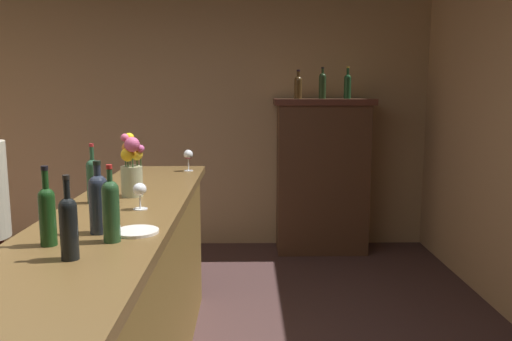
# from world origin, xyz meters

# --- Properties ---
(wall_back) EXTENTS (5.59, 0.12, 2.80)m
(wall_back) POSITION_xyz_m (0.00, 3.00, 1.40)
(wall_back) COLOR tan
(wall_back) RESTS_ON ground
(bar_counter) EXTENTS (0.61, 3.02, 1.06)m
(bar_counter) POSITION_xyz_m (0.23, 0.00, 0.53)
(bar_counter) COLOR brown
(bar_counter) RESTS_ON ground
(display_cabinet) EXTENTS (0.98, 0.46, 1.55)m
(display_cabinet) POSITION_xyz_m (1.62, 2.68, 0.81)
(display_cabinet) COLOR #492E1E
(display_cabinet) RESTS_ON ground
(wine_bottle_riesling) EXTENTS (0.06, 0.06, 0.30)m
(wine_bottle_riesling) POSITION_xyz_m (0.26, -0.71, 1.18)
(wine_bottle_riesling) COLOR black
(wine_bottle_riesling) RESTS_ON bar_counter
(wine_bottle_chardonnay) EXTENTS (0.07, 0.07, 0.31)m
(wine_bottle_chardonnay) POSITION_xyz_m (0.07, 0.20, 1.18)
(wine_bottle_chardonnay) COLOR #244A30
(wine_bottle_chardonnay) RESTS_ON bar_counter
(wine_bottle_syrah) EXTENTS (0.08, 0.08, 0.30)m
(wine_bottle_syrah) POSITION_xyz_m (0.26, -0.38, 1.19)
(wine_bottle_syrah) COLOR #232A38
(wine_bottle_syrah) RESTS_ON bar_counter
(wine_bottle_pinot) EXTENTS (0.06, 0.06, 0.30)m
(wine_bottle_pinot) POSITION_xyz_m (0.12, -0.54, 1.18)
(wine_bottle_pinot) COLOR #173B16
(wine_bottle_pinot) RESTS_ON bar_counter
(wine_bottle_merlot) EXTENTS (0.07, 0.07, 0.30)m
(wine_bottle_merlot) POSITION_xyz_m (0.35, -0.50, 1.19)
(wine_bottle_merlot) COLOR #254927
(wine_bottle_merlot) RESTS_ON bar_counter
(wine_glass_front) EXTENTS (0.07, 0.07, 0.16)m
(wine_glass_front) POSITION_xyz_m (0.44, 1.26, 1.17)
(wine_glass_front) COLOR white
(wine_glass_front) RESTS_ON bar_counter
(wine_glass_mid) EXTENTS (0.07, 0.07, 0.13)m
(wine_glass_mid) POSITION_xyz_m (0.34, 0.05, 1.15)
(wine_glass_mid) COLOR white
(wine_glass_mid) RESTS_ON bar_counter
(flower_arrangement) EXTENTS (0.13, 0.15, 0.35)m
(flower_arrangement) POSITION_xyz_m (0.23, 0.36, 1.22)
(flower_arrangement) COLOR #A4A77F
(flower_arrangement) RESTS_ON bar_counter
(cheese_plate) EXTENTS (0.18, 0.18, 0.01)m
(cheese_plate) POSITION_xyz_m (0.41, -0.38, 1.06)
(cheese_plate) COLOR white
(cheese_plate) RESTS_ON bar_counter
(display_bottle_left) EXTENTS (0.08, 0.08, 0.28)m
(display_bottle_left) POSITION_xyz_m (1.36, 2.68, 1.68)
(display_bottle_left) COLOR #453218
(display_bottle_left) RESTS_ON display_cabinet
(display_bottle_midleft) EXTENTS (0.07, 0.07, 0.31)m
(display_bottle_midleft) POSITION_xyz_m (1.60, 2.68, 1.69)
(display_bottle_midleft) COLOR #20351C
(display_bottle_midleft) RESTS_ON display_cabinet
(display_bottle_center) EXTENTS (0.07, 0.07, 0.31)m
(display_bottle_center) POSITION_xyz_m (1.85, 2.68, 1.69)
(display_bottle_center) COLOR #193E21
(display_bottle_center) RESTS_ON display_cabinet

